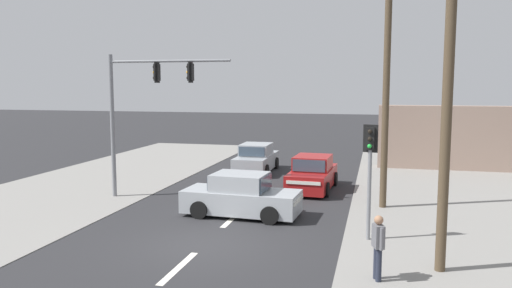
{
  "coord_description": "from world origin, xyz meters",
  "views": [
    {
      "loc": [
        4.93,
        -13.67,
        4.72
      ],
      "look_at": [
        0.62,
        4.0,
        2.58
      ],
      "focal_mm": 35.0,
      "sensor_mm": 36.0,
      "label": 1
    }
  ],
  "objects_px": {
    "traffic_signal_mast": "(140,100)",
    "pedestal_signal_right_kerb": "(370,162)",
    "sedan_oncoming_mid": "(241,197)",
    "pedestrian_at_kerb": "(378,244)",
    "utility_pole_foreground_right": "(443,59)",
    "sedan_kerbside_parked": "(312,175)",
    "utility_pole_midground_right": "(386,80)",
    "sedan_crossing_left": "(256,159)"
  },
  "relations": [
    {
      "from": "traffic_signal_mast",
      "to": "pedestal_signal_right_kerb",
      "type": "height_order",
      "value": "traffic_signal_mast"
    },
    {
      "from": "sedan_oncoming_mid",
      "to": "pedestrian_at_kerb",
      "type": "bearing_deg",
      "value": -46.64
    },
    {
      "from": "utility_pole_foreground_right",
      "to": "sedan_kerbside_parked",
      "type": "relative_size",
      "value": 2.31
    },
    {
      "from": "utility_pole_midground_right",
      "to": "sedan_oncoming_mid",
      "type": "xyz_separation_m",
      "value": [
        -5.03,
        -2.46,
        -4.21
      ]
    },
    {
      "from": "utility_pole_foreground_right",
      "to": "utility_pole_midground_right",
      "type": "bearing_deg",
      "value": 100.65
    },
    {
      "from": "pedestal_signal_right_kerb",
      "to": "utility_pole_midground_right",
      "type": "bearing_deg",
      "value": 83.74
    },
    {
      "from": "sedan_crossing_left",
      "to": "pedestrian_at_kerb",
      "type": "distance_m",
      "value": 15.7
    },
    {
      "from": "sedan_crossing_left",
      "to": "sedan_kerbside_parked",
      "type": "height_order",
      "value": "same"
    },
    {
      "from": "utility_pole_foreground_right",
      "to": "pedestal_signal_right_kerb",
      "type": "relative_size",
      "value": 2.8
    },
    {
      "from": "traffic_signal_mast",
      "to": "sedan_crossing_left",
      "type": "xyz_separation_m",
      "value": [
        3.14,
        7.4,
        -3.44
      ]
    },
    {
      "from": "utility_pole_midground_right",
      "to": "sedan_crossing_left",
      "type": "bearing_deg",
      "value": 135.0
    },
    {
      "from": "utility_pole_midground_right",
      "to": "sedan_kerbside_parked",
      "type": "distance_m",
      "value": 5.87
    },
    {
      "from": "sedan_kerbside_parked",
      "to": "sedan_crossing_left",
      "type": "bearing_deg",
      "value": 131.87
    },
    {
      "from": "sedan_oncoming_mid",
      "to": "sedan_crossing_left",
      "type": "height_order",
      "value": "same"
    },
    {
      "from": "utility_pole_midground_right",
      "to": "pedestal_signal_right_kerb",
      "type": "xyz_separation_m",
      "value": [
        -0.48,
        -4.34,
        -2.5
      ]
    },
    {
      "from": "utility_pole_foreground_right",
      "to": "sedan_crossing_left",
      "type": "relative_size",
      "value": 2.35
    },
    {
      "from": "utility_pole_foreground_right",
      "to": "sedan_crossing_left",
      "type": "distance_m",
      "value": 16.12
    },
    {
      "from": "utility_pole_foreground_right",
      "to": "sedan_kerbside_parked",
      "type": "distance_m",
      "value": 11.2
    },
    {
      "from": "sedan_kerbside_parked",
      "to": "pedestrian_at_kerb",
      "type": "xyz_separation_m",
      "value": [
        2.9,
        -10.26,
        0.22
      ]
    },
    {
      "from": "utility_pole_foreground_right",
      "to": "pedestrian_at_kerb",
      "type": "distance_m",
      "value": 4.77
    },
    {
      "from": "sedan_kerbside_parked",
      "to": "pedestrian_at_kerb",
      "type": "relative_size",
      "value": 2.65
    },
    {
      "from": "traffic_signal_mast",
      "to": "sedan_crossing_left",
      "type": "bearing_deg",
      "value": 67.01
    },
    {
      "from": "traffic_signal_mast",
      "to": "pedestal_signal_right_kerb",
      "type": "distance_m",
      "value": 10.19
    },
    {
      "from": "pedestal_signal_right_kerb",
      "to": "sedan_oncoming_mid",
      "type": "relative_size",
      "value": 0.82
    },
    {
      "from": "traffic_signal_mast",
      "to": "sedan_kerbside_parked",
      "type": "distance_m",
      "value": 8.29
    },
    {
      "from": "pedestrian_at_kerb",
      "to": "sedan_oncoming_mid",
      "type": "bearing_deg",
      "value": 133.36
    },
    {
      "from": "utility_pole_foreground_right",
      "to": "traffic_signal_mast",
      "type": "bearing_deg",
      "value": 152.13
    },
    {
      "from": "utility_pole_midground_right",
      "to": "pedestrian_at_kerb",
      "type": "xyz_separation_m",
      "value": [
        -0.19,
        -7.59,
        -3.99
      ]
    },
    {
      "from": "pedestal_signal_right_kerb",
      "to": "sedan_oncoming_mid",
      "type": "xyz_separation_m",
      "value": [
        -4.56,
        1.87,
        -1.71
      ]
    },
    {
      "from": "utility_pole_midground_right",
      "to": "sedan_oncoming_mid",
      "type": "height_order",
      "value": "utility_pole_midground_right"
    },
    {
      "from": "traffic_signal_mast",
      "to": "pedestrian_at_kerb",
      "type": "bearing_deg",
      "value": -35.55
    },
    {
      "from": "sedan_crossing_left",
      "to": "traffic_signal_mast",
      "type": "bearing_deg",
      "value": -112.99
    },
    {
      "from": "utility_pole_foreground_right",
      "to": "sedan_crossing_left",
      "type": "height_order",
      "value": "utility_pole_foreground_right"
    },
    {
      "from": "traffic_signal_mast",
      "to": "pedestal_signal_right_kerb",
      "type": "xyz_separation_m",
      "value": [
        9.36,
        -3.64,
        -1.73
      ]
    },
    {
      "from": "utility_pole_midground_right",
      "to": "pedestrian_at_kerb",
      "type": "distance_m",
      "value": 8.58
    },
    {
      "from": "pedestal_signal_right_kerb",
      "to": "sedan_crossing_left",
      "type": "bearing_deg",
      "value": 119.42
    },
    {
      "from": "pedestal_signal_right_kerb",
      "to": "utility_pole_foreground_right",
      "type": "bearing_deg",
      "value": -52.38
    },
    {
      "from": "pedestal_signal_right_kerb",
      "to": "pedestrian_at_kerb",
      "type": "height_order",
      "value": "pedestal_signal_right_kerb"
    },
    {
      "from": "utility_pole_foreground_right",
      "to": "pedestal_signal_right_kerb",
      "type": "distance_m",
      "value": 4.05
    },
    {
      "from": "utility_pole_midground_right",
      "to": "traffic_signal_mast",
      "type": "xyz_separation_m",
      "value": [
        -9.83,
        -0.7,
        -0.77
      ]
    },
    {
      "from": "sedan_crossing_left",
      "to": "utility_pole_midground_right",
      "type": "bearing_deg",
      "value": -45.0
    },
    {
      "from": "utility_pole_foreground_right",
      "to": "sedan_oncoming_mid",
      "type": "distance_m",
      "value": 8.81
    }
  ]
}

